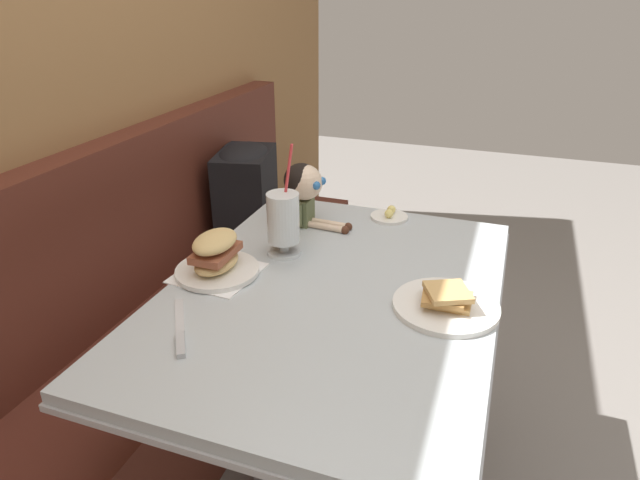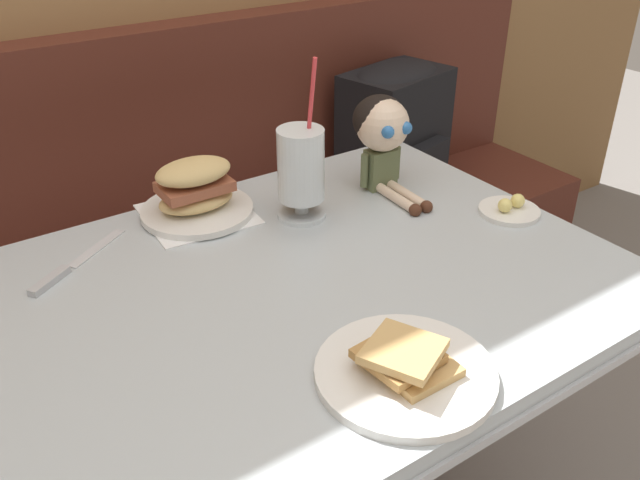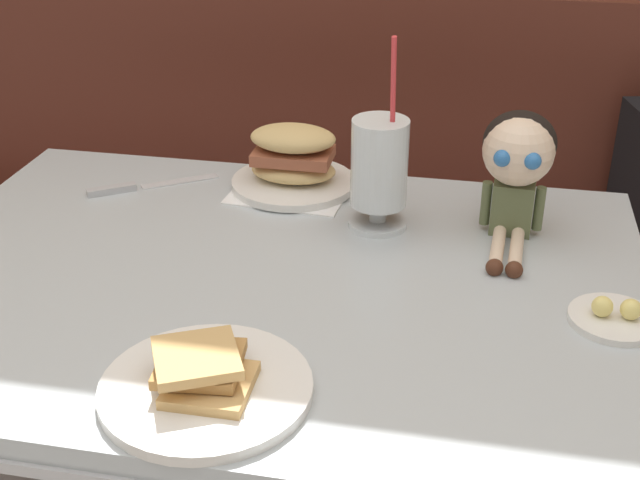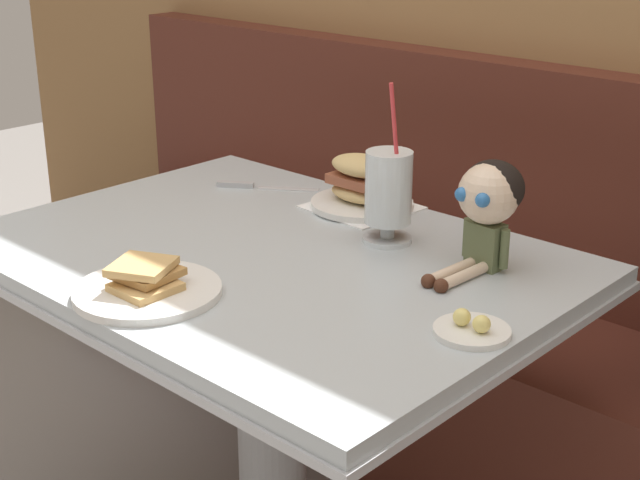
{
  "view_description": "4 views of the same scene",
  "coord_description": "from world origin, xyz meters",
  "px_view_note": "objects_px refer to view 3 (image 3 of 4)",
  "views": [
    {
      "loc": [
        -1.14,
        -0.19,
        1.45
      ],
      "look_at": [
        0.09,
        0.25,
        0.82
      ],
      "focal_mm": 30.92,
      "sensor_mm": 36.0,
      "label": 1
    },
    {
      "loc": [
        -0.49,
        -0.62,
        1.37
      ],
      "look_at": [
        0.07,
        0.2,
        0.79
      ],
      "focal_mm": 37.92,
      "sensor_mm": 36.0,
      "label": 2
    },
    {
      "loc": [
        0.28,
        -0.85,
        1.36
      ],
      "look_at": [
        0.07,
        0.23,
        0.78
      ],
      "focal_mm": 47.46,
      "sensor_mm": 36.0,
      "label": 3
    },
    {
      "loc": [
        1.17,
        -0.94,
        1.38
      ],
      "look_at": [
        0.11,
        0.2,
        0.78
      ],
      "focal_mm": 51.73,
      "sensor_mm": 36.0,
      "label": 4
    }
  ],
  "objects_px": {
    "seated_doll": "(518,157)",
    "butter_knife": "(131,187)",
    "toast_plate": "(205,383)",
    "sandwich_plate": "(293,164)",
    "milkshake_glass": "(379,168)",
    "butter_saucer": "(615,316)"
  },
  "relations": [
    {
      "from": "milkshake_glass",
      "to": "butter_saucer",
      "type": "distance_m",
      "value": 0.42
    },
    {
      "from": "toast_plate",
      "to": "butter_knife",
      "type": "distance_m",
      "value": 0.61
    },
    {
      "from": "milkshake_glass",
      "to": "sandwich_plate",
      "type": "xyz_separation_m",
      "value": [
        -0.17,
        0.12,
        -0.05
      ]
    },
    {
      "from": "toast_plate",
      "to": "sandwich_plate",
      "type": "height_order",
      "value": "sandwich_plate"
    },
    {
      "from": "milkshake_glass",
      "to": "butter_saucer",
      "type": "relative_size",
      "value": 2.63
    },
    {
      "from": "toast_plate",
      "to": "butter_saucer",
      "type": "xyz_separation_m",
      "value": [
        0.48,
        0.25,
        -0.01
      ]
    },
    {
      "from": "sandwich_plate",
      "to": "butter_knife",
      "type": "height_order",
      "value": "sandwich_plate"
    },
    {
      "from": "milkshake_glass",
      "to": "butter_knife",
      "type": "height_order",
      "value": "milkshake_glass"
    },
    {
      "from": "sandwich_plate",
      "to": "seated_doll",
      "type": "distance_m",
      "value": 0.4
    },
    {
      "from": "seated_doll",
      "to": "toast_plate",
      "type": "bearing_deg",
      "value": -125.34
    },
    {
      "from": "butter_saucer",
      "to": "seated_doll",
      "type": "xyz_separation_m",
      "value": [
        -0.14,
        0.24,
        0.12
      ]
    },
    {
      "from": "milkshake_glass",
      "to": "butter_saucer",
      "type": "bearing_deg",
      "value": -32.71
    },
    {
      "from": "milkshake_glass",
      "to": "sandwich_plate",
      "type": "height_order",
      "value": "milkshake_glass"
    },
    {
      "from": "milkshake_glass",
      "to": "seated_doll",
      "type": "bearing_deg",
      "value": 4.88
    },
    {
      "from": "butter_knife",
      "to": "milkshake_glass",
      "type": "bearing_deg",
      "value": -6.98
    },
    {
      "from": "milkshake_glass",
      "to": "butter_knife",
      "type": "distance_m",
      "value": 0.46
    },
    {
      "from": "sandwich_plate",
      "to": "butter_knife",
      "type": "bearing_deg",
      "value": -166.86
    },
    {
      "from": "milkshake_glass",
      "to": "butter_saucer",
      "type": "xyz_separation_m",
      "value": [
        0.35,
        -0.22,
        -0.09
      ]
    },
    {
      "from": "butter_knife",
      "to": "seated_doll",
      "type": "relative_size",
      "value": 0.93
    },
    {
      "from": "toast_plate",
      "to": "seated_doll",
      "type": "xyz_separation_m",
      "value": [
        0.35,
        0.49,
        0.11
      ]
    },
    {
      "from": "seated_doll",
      "to": "butter_knife",
      "type": "bearing_deg",
      "value": 176.79
    },
    {
      "from": "milkshake_glass",
      "to": "butter_knife",
      "type": "xyz_separation_m",
      "value": [
        -0.45,
        0.05,
        -0.1
      ]
    }
  ]
}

